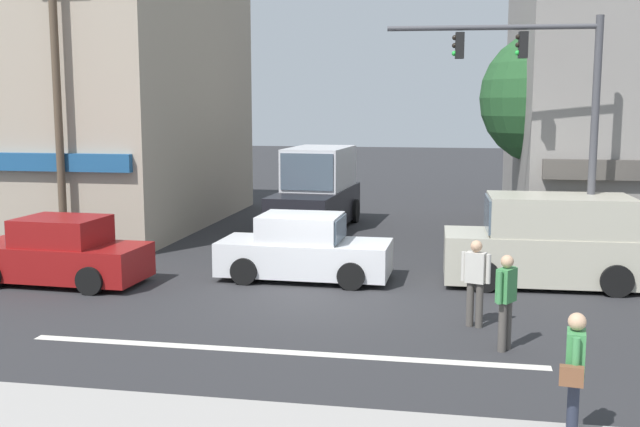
% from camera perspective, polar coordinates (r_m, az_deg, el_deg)
% --- Properties ---
extents(ground_plane, '(120.00, 120.00, 0.00)m').
position_cam_1_polar(ground_plane, '(16.28, -0.27, -6.61)').
color(ground_plane, '#2B2B2D').
extents(lane_marking_stripe, '(9.00, 0.24, 0.01)m').
position_cam_1_polar(lane_marking_stripe, '(13.01, -3.19, -10.47)').
color(lane_marking_stripe, silver).
rests_on(lane_marking_stripe, ground).
extents(building_left_block, '(11.52, 11.38, 8.73)m').
position_cam_1_polar(building_left_block, '(28.62, -19.64, 8.16)').
color(building_left_block, tan).
rests_on(building_left_block, ground).
extents(street_tree, '(3.97, 3.97, 6.37)m').
position_cam_1_polar(street_tree, '(23.19, 17.00, 8.38)').
color(street_tree, '#4C3823').
rests_on(street_tree, ground).
extents(utility_pole_near_left, '(1.40, 0.22, 8.00)m').
position_cam_1_polar(utility_pole_near_left, '(21.77, -19.35, 7.72)').
color(utility_pole_near_left, brown).
rests_on(utility_pole_near_left, ground).
extents(traffic_light_mast, '(4.88, 0.44, 6.20)m').
position_cam_1_polar(traffic_light_mast, '(18.30, 17.26, 7.89)').
color(traffic_light_mast, '#47474C').
rests_on(traffic_light_mast, ground).
extents(sedan_crossing_rightbound, '(4.17, 2.02, 1.58)m').
position_cam_1_polar(sedan_crossing_rightbound, '(18.67, -19.22, -2.91)').
color(sedan_crossing_rightbound, maroon).
rests_on(sedan_crossing_rightbound, ground).
extents(box_truck_waiting_far, '(2.49, 5.71, 2.75)m').
position_cam_1_polar(box_truck_waiting_far, '(25.48, -0.22, 1.66)').
color(box_truck_waiting_far, black).
rests_on(box_truck_waiting_far, ground).
extents(van_approaching_near, '(4.66, 2.15, 2.11)m').
position_cam_1_polar(van_approaching_near, '(18.20, 17.05, -2.15)').
color(van_approaching_near, '#B7B29E').
rests_on(van_approaching_near, ground).
extents(sedan_crossing_leftbound, '(4.13, 1.94, 1.58)m').
position_cam_1_polar(sedan_crossing_leftbound, '(18.06, -1.23, -2.81)').
color(sedan_crossing_leftbound, silver).
rests_on(sedan_crossing_leftbound, ground).
extents(pedestrian_foreground_with_bag, '(0.36, 0.67, 1.67)m').
position_cam_1_polar(pedestrian_foreground_with_bag, '(9.89, 18.82, -11.22)').
color(pedestrian_foreground_with_bag, '#232838').
rests_on(pedestrian_foreground_with_bag, ground).
extents(pedestrian_mid_crossing, '(0.37, 0.50, 1.67)m').
position_cam_1_polar(pedestrian_mid_crossing, '(13.19, 13.98, -6.16)').
color(pedestrian_mid_crossing, '#4C4742').
rests_on(pedestrian_mid_crossing, ground).
extents(pedestrian_far_side, '(0.55, 0.32, 1.67)m').
position_cam_1_polar(pedestrian_far_side, '(14.44, 11.76, -4.83)').
color(pedestrian_far_side, '#4C4742').
rests_on(pedestrian_far_side, ground).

